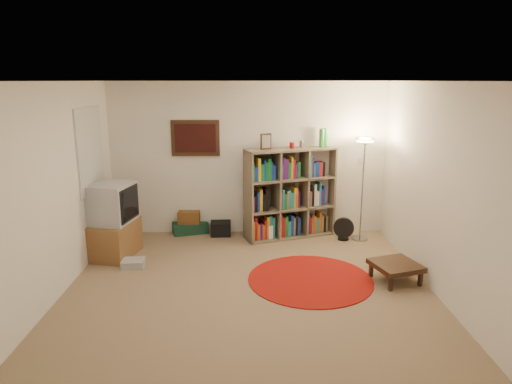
# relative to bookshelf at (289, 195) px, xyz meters

# --- Properties ---
(room) EXTENTS (4.54, 4.54, 2.54)m
(room) POSITION_rel_bookshelf_xyz_m (-0.71, -1.97, 0.55)
(room) COLOR #886D50
(room) RESTS_ON ground
(bookshelf) EXTENTS (1.52, 0.88, 1.75)m
(bookshelf) POSITION_rel_bookshelf_xyz_m (0.00, 0.00, 0.00)
(bookshelf) COLOR #6D5F49
(bookshelf) RESTS_ON ground
(floor_lamp) EXTENTS (0.41, 0.41, 1.65)m
(floor_lamp) POSITION_rel_bookshelf_xyz_m (1.15, -0.18, 0.66)
(floor_lamp) COLOR #97989B
(floor_lamp) RESTS_ON ground
(floor_fan) EXTENTS (0.33, 0.20, 0.37)m
(floor_fan) POSITION_rel_bookshelf_xyz_m (0.88, -0.22, -0.52)
(floor_fan) COLOR black
(floor_fan) RESTS_ON ground
(tv_stand) EXTENTS (0.66, 0.84, 1.09)m
(tv_stand) POSITION_rel_bookshelf_xyz_m (-2.60, -0.83, -0.18)
(tv_stand) COLOR brown
(tv_stand) RESTS_ON ground
(dvd_box) EXTENTS (0.32, 0.28, 0.10)m
(dvd_box) POSITION_rel_bookshelf_xyz_m (-2.25, -1.24, -0.66)
(dvd_box) COLOR #B0B0B5
(dvd_box) RESTS_ON ground
(suitcase) EXTENTS (0.66, 0.52, 0.19)m
(suitcase) POSITION_rel_bookshelf_xyz_m (-1.65, 0.23, -0.61)
(suitcase) COLOR #133426
(suitcase) RESTS_ON ground
(wicker_basket) EXTENTS (0.36, 0.26, 0.20)m
(wicker_basket) POSITION_rel_bookshelf_xyz_m (-1.64, 0.18, -0.42)
(wicker_basket) COLOR brown
(wicker_basket) RESTS_ON suitcase
(duffel_bag) EXTENTS (0.33, 0.28, 0.23)m
(duffel_bag) POSITION_rel_bookshelf_xyz_m (-1.11, 0.07, -0.59)
(duffel_bag) COLOR black
(duffel_bag) RESTS_ON ground
(paper_towel) EXTENTS (0.13, 0.13, 0.26)m
(paper_towel) POSITION_rel_bookshelf_xyz_m (-0.31, -0.20, -0.58)
(paper_towel) COLOR white
(paper_towel) RESTS_ON ground
(red_rug) EXTENTS (1.61, 1.61, 0.01)m
(red_rug) POSITION_rel_bookshelf_xyz_m (0.14, -1.71, -0.70)
(red_rug) COLOR maroon
(red_rug) RESTS_ON ground
(side_table) EXTENTS (0.68, 0.68, 0.25)m
(side_table) POSITION_rel_bookshelf_xyz_m (1.22, -1.78, -0.50)
(side_table) COLOR black
(side_table) RESTS_ON ground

